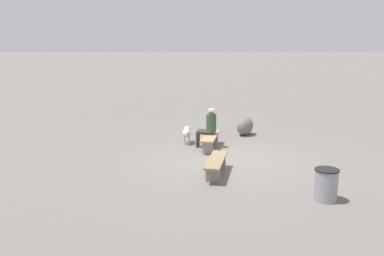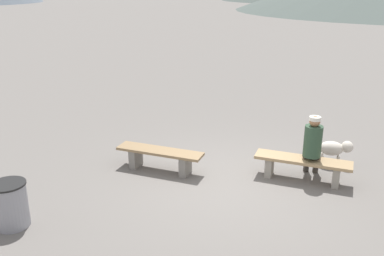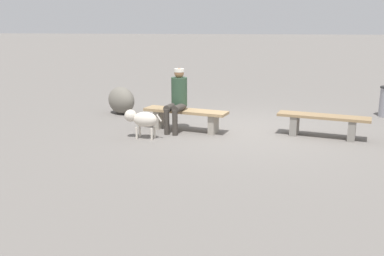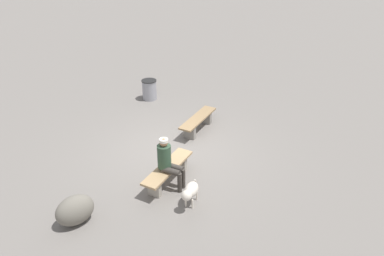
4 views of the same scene
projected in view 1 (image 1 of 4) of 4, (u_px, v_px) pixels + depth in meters
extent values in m
cube|color=slate|center=(223.00, 161.00, 12.60)|extent=(210.00, 210.00, 0.06)
cube|color=gray|center=(213.00, 174.00, 10.64)|extent=(0.22, 0.39, 0.40)
cube|color=gray|center=(219.00, 162.00, 11.70)|extent=(0.22, 0.39, 0.40)
cube|color=#8C704C|center=(216.00, 160.00, 11.12)|extent=(1.82, 0.79, 0.05)
cube|color=gray|center=(207.00, 147.00, 13.30)|extent=(0.20, 0.34, 0.40)
cube|color=gray|center=(213.00, 138.00, 14.50)|extent=(0.20, 0.34, 0.40)
cube|color=#A3845B|center=(211.00, 136.00, 13.85)|extent=(1.85, 0.81, 0.06)
cylinder|color=#2D4733|center=(211.00, 123.00, 13.90)|extent=(0.33, 0.33, 0.60)
sphere|color=#A3704C|center=(211.00, 112.00, 13.82)|extent=(0.20, 0.20, 0.20)
cylinder|color=silver|center=(211.00, 110.00, 13.81)|extent=(0.21, 0.21, 0.07)
cylinder|color=#38332D|center=(205.00, 131.00, 14.09)|extent=(0.23, 0.47, 0.15)
cylinder|color=#38332D|center=(198.00, 139.00, 14.18)|extent=(0.11, 0.11, 0.53)
cylinder|color=#38332D|center=(204.00, 132.00, 13.91)|extent=(0.23, 0.47, 0.15)
cylinder|color=#38332D|center=(197.00, 140.00, 14.00)|extent=(0.11, 0.11, 0.53)
ellipsoid|color=beige|center=(187.00, 133.00, 14.47)|extent=(0.51, 0.33, 0.30)
sphere|color=beige|center=(187.00, 129.00, 14.76)|extent=(0.24, 0.24, 0.24)
cylinder|color=beige|center=(185.00, 139.00, 14.69)|extent=(0.04, 0.04, 0.24)
cylinder|color=beige|center=(189.00, 139.00, 14.68)|extent=(0.04, 0.04, 0.24)
cylinder|color=beige|center=(184.00, 141.00, 14.38)|extent=(0.04, 0.04, 0.24)
cylinder|color=beige|center=(189.00, 142.00, 14.37)|extent=(0.04, 0.04, 0.24)
cylinder|color=beige|center=(186.00, 133.00, 14.18)|extent=(0.12, 0.04, 0.15)
cylinder|color=gray|center=(326.00, 185.00, 9.39)|extent=(0.51, 0.51, 0.71)
cylinder|color=black|center=(327.00, 170.00, 9.31)|extent=(0.54, 0.54, 0.03)
ellipsoid|color=#6B665B|center=(245.00, 126.00, 15.80)|extent=(1.00, 0.93, 0.69)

